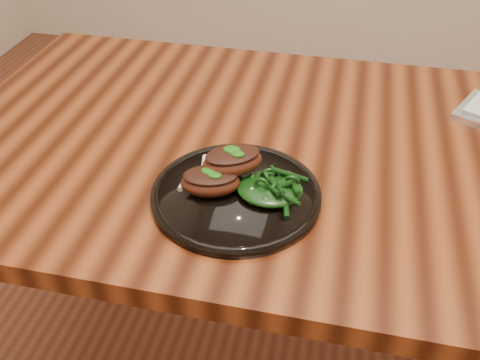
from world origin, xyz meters
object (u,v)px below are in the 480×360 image
desk (350,187)px  lamb_chop_front (210,181)px  plate (236,194)px  greens_heap (270,185)px

desk → lamb_chop_front: size_ratio=14.66×
plate → greens_heap: 0.06m
desk → greens_heap: greens_heap is taller
lamb_chop_front → greens_heap: (0.10, 0.01, -0.00)m
desk → plate: 0.28m
lamb_chop_front → greens_heap: size_ratio=1.00×
lamb_chop_front → greens_heap: lamb_chop_front is taller
plate → greens_heap: greens_heap is taller
greens_heap → plate: bearing=-174.8°
desk → greens_heap: 0.25m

